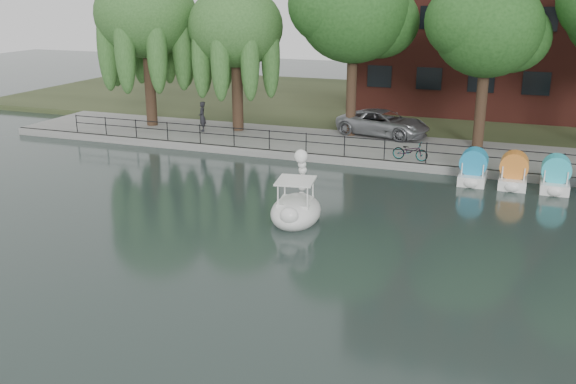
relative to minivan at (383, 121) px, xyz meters
The scene contains 14 objects.
ground_plane 18.51m from the minivan, 92.41° to the right, with size 120.00×120.00×0.00m, color #2E3E39.
promenade 2.77m from the minivan, 107.56° to the right, with size 40.00×6.00×0.40m, color gray.
kerb 5.55m from the minivan, 98.18° to the right, with size 40.00×0.25×0.40m, color gray.
land_strip 11.62m from the minivan, 93.84° to the left, with size 60.00×22.00×0.36m, color #47512D.
railing 5.26m from the minivan, 98.49° to the right, with size 32.00×0.05×1.00m.
willow_left 15.02m from the minivan, behind, with size 5.88×5.88×9.01m.
willow_mid 9.79m from the minivan, behind, with size 5.32×5.32×8.15m.
broadleaf_center 6.12m from the minivan, 165.74° to the right, with size 6.00×6.00×9.25m.
broadleaf_right 7.41m from the minivan, 10.32° to the right, with size 5.40×5.40×8.32m.
minivan is the anchor object (origin of this frame).
bicycle 5.48m from the minivan, 63.79° to the right, with size 1.72×0.60×1.00m, color gray.
pedestrian 10.36m from the minivan, 165.96° to the right, with size 0.71×0.48×1.98m, color black.
swan_boat 13.71m from the minivan, 90.98° to the right, with size 2.27×3.17×2.48m.
pedal_boat_row 10.96m from the minivan, 35.59° to the right, with size 7.95×1.70×1.40m.
Camera 1 is at (8.21, -16.54, 8.21)m, focal length 40.00 mm.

